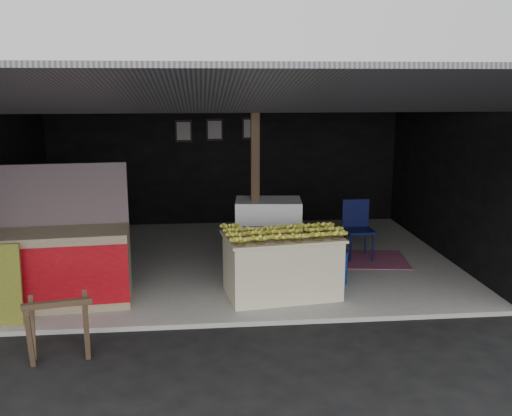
{
  "coord_description": "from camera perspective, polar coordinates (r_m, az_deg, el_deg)",
  "views": [
    {
      "loc": [
        -0.49,
        -6.26,
        2.82
      ],
      "look_at": [
        0.28,
        1.53,
        1.1
      ],
      "focal_mm": 40.0,
      "sensor_mm": 36.0,
      "label": 1
    }
  ],
  "objects": [
    {
      "name": "ground",
      "position": [
        6.89,
        -1.07,
        -11.79
      ],
      "size": [
        80.0,
        80.0,
        0.0
      ],
      "primitive_type": "plane",
      "color": "black",
      "rests_on": "ground"
    },
    {
      "name": "concrete_slab",
      "position": [
        9.21,
        -2.31,
        -5.25
      ],
      "size": [
        7.0,
        5.0,
        0.06
      ],
      "primitive_type": "cube",
      "color": "gray",
      "rests_on": "ground"
    },
    {
      "name": "shophouse",
      "position": [
        9.12,
        -2.54,
        7.85
      ],
      "size": [
        7.4,
        7.29,
        3.02
      ],
      "color": "black",
      "rests_on": "ground"
    },
    {
      "name": "banana_table",
      "position": [
        7.56,
        2.6,
        -5.71
      ],
      "size": [
        1.6,
        1.11,
        0.82
      ],
      "rotation": [
        0.0,
        0.0,
        0.14
      ],
      "color": "beige",
      "rests_on": "concrete_slab"
    },
    {
      "name": "banana_pile",
      "position": [
        7.43,
        2.64,
        -2.12
      ],
      "size": [
        1.47,
        1.0,
        0.16
      ],
      "primitive_type": null,
      "rotation": [
        0.0,
        0.0,
        0.14
      ],
      "color": "yellow",
      "rests_on": "banana_table"
    },
    {
      "name": "white_crate",
      "position": [
        8.55,
        1.23,
        -2.69
      ],
      "size": [
        1.02,
        0.74,
        1.07
      ],
      "rotation": [
        0.0,
        0.0,
        -0.1
      ],
      "color": "white",
      "rests_on": "concrete_slab"
    },
    {
      "name": "neighbor_stall",
      "position": [
        7.64,
        -18.94,
        -5.31
      ],
      "size": [
        1.76,
        0.9,
        1.76
      ],
      "rotation": [
        0.0,
        0.0,
        0.08
      ],
      "color": "#998466",
      "rests_on": "concrete_slab"
    },
    {
      "name": "sawhorse",
      "position": [
        6.28,
        -19.14,
        -10.86
      ],
      "size": [
        0.69,
        0.68,
        0.65
      ],
      "rotation": [
        0.0,
        0.0,
        0.2
      ],
      "color": "#493624",
      "rests_on": "ground"
    },
    {
      "name": "water_barrel",
      "position": [
        8.13,
        8.08,
        -5.95
      ],
      "size": [
        0.3,
        0.3,
        0.44
      ],
      "primitive_type": "cylinder",
      "color": "navy",
      "rests_on": "concrete_slab"
    },
    {
      "name": "plastic_chair",
      "position": [
        9.29,
        10.08,
        -1.57
      ],
      "size": [
        0.46,
        0.46,
        0.93
      ],
      "rotation": [
        0.0,
        0.0,
        0.05
      ],
      "color": "#0A0F3C",
      "rests_on": "concrete_slab"
    },
    {
      "name": "magenta_rug",
      "position": [
        9.29,
        10.25,
        -5.06
      ],
      "size": [
        1.62,
        1.19,
        0.01
      ],
      "primitive_type": "cube",
      "rotation": [
        0.0,
        0.0,
        -0.14
      ],
      "color": "maroon",
      "rests_on": "concrete_slab"
    },
    {
      "name": "picture_frames",
      "position": [
        11.2,
        -3.98,
        7.81
      ],
      "size": [
        1.62,
        0.04,
        0.46
      ],
      "color": "black",
      "rests_on": "shophouse"
    }
  ]
}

